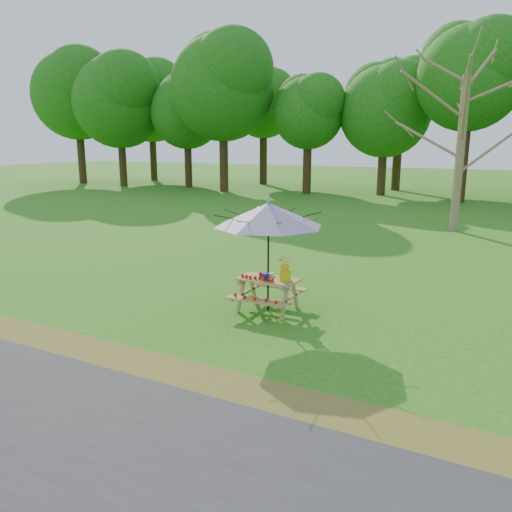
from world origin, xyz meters
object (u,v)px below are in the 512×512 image
at_px(picnic_table, 268,295).
at_px(patio_umbrella, 268,215).
at_px(bare_tree, 473,5).
at_px(flower_bucket, 285,267).

bearing_deg(picnic_table, patio_umbrella, 84.81).
relative_size(bare_tree, flower_bucket, 26.23).
xyz_separation_m(patio_umbrella, flower_bucket, (0.36, 0.03, -1.01)).
xyz_separation_m(picnic_table, flower_bucket, (0.36, 0.04, 0.61)).
relative_size(picnic_table, flower_bucket, 2.63).
relative_size(bare_tree, picnic_table, 9.98).
bearing_deg(patio_umbrella, picnic_table, -95.19).
distance_m(patio_umbrella, flower_bucket, 1.07).
bearing_deg(patio_umbrella, bare_tree, 79.38).
xyz_separation_m(bare_tree, picnic_table, (-2.19, -11.66, -7.67)).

